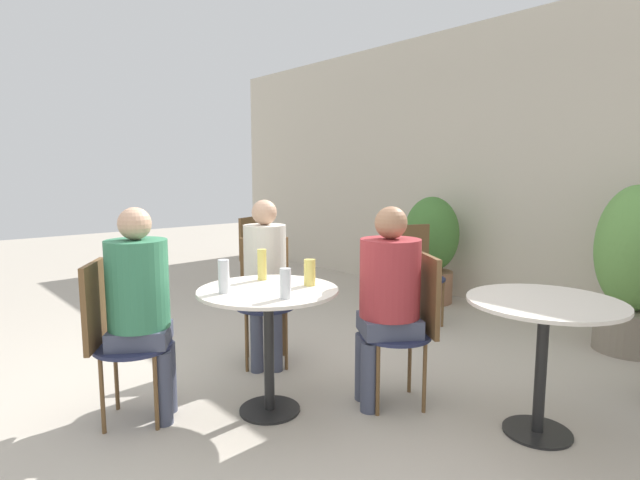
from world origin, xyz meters
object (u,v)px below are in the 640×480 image
seated_person_0 (387,290)px  beer_glass_1 (310,272)px  bistro_chair_1 (265,289)px  bistro_chair_4 (257,251)px  cafe_table_far (543,327)px  beer_glass_3 (224,276)px  seated_person_2 (141,297)px  potted_plant_1 (633,266)px  cafe_table_near (268,313)px  seated_person_1 (265,269)px  potted_plant_0 (431,246)px  bistro_chair_2 (113,328)px  beer_glass_2 (262,265)px  bistro_chair_5 (416,265)px  beer_glass_0 (285,284)px  bistro_chair_0 (412,317)px

seated_person_0 → beer_glass_1: size_ratio=7.75×
bistro_chair_1 → bistro_chair_4: bearing=91.5°
cafe_table_far → beer_glass_3: (-1.26, -1.19, 0.24)m
seated_person_2 → potted_plant_1: size_ratio=0.92×
cafe_table_near → cafe_table_far: 1.51m
seated_person_1 → potted_plant_1: potted_plant_1 is taller
seated_person_2 → potted_plant_0: size_ratio=1.06×
bistro_chair_2 → seated_person_2: bearing=-90.0°
cafe_table_near → bistro_chair_4: bistro_chair_4 is taller
beer_glass_1 → beer_glass_2: 0.34m
cafe_table_near → bistro_chair_5: (-0.58, 2.12, -0.06)m
beer_glass_0 → potted_plant_0: potted_plant_0 is taller
potted_plant_1 → beer_glass_0: bearing=-106.0°
beer_glass_0 → seated_person_2: bearing=-140.4°
cafe_table_near → bistro_chair_2: (-0.48, -0.72, -0.06)m
seated_person_0 → potted_plant_0: bearing=154.2°
seated_person_2 → beer_glass_1: bearing=-86.6°
bistro_chair_1 → seated_person_0: size_ratio=0.76×
cafe_table_far → beer_glass_3: 1.75m
bistro_chair_5 → bistro_chair_4: bearing=130.9°
beer_glass_1 → cafe_table_far: bearing=33.2°
bistro_chair_0 → bistro_chair_5: bearing=160.7°
bistro_chair_0 → seated_person_2: (-0.87, -1.31, 0.18)m
bistro_chair_0 → bistro_chair_4: same height
bistro_chair_5 → beer_glass_1: 2.02m
bistro_chair_1 → cafe_table_far: bearing=-42.5°
bistro_chair_4 → beer_glass_1: bistro_chair_4 is taller
cafe_table_near → seated_person_2: size_ratio=0.67×
beer_glass_2 → potted_plant_0: size_ratio=0.17×
seated_person_0 → potted_plant_1: 2.25m
bistro_chair_4 → seated_person_0: size_ratio=0.76×
bistro_chair_1 → seated_person_1: 0.24m
bistro_chair_2 → seated_person_1: seated_person_1 is taller
bistro_chair_5 → potted_plant_0: (-0.36, 0.71, 0.08)m
bistro_chair_2 → beer_glass_2: 0.93m
beer_glass_1 → bistro_chair_1: bearing=163.4°
beer_glass_0 → bistro_chair_5: bearing=110.6°
bistro_chair_2 → seated_person_2: size_ratio=0.75×
bistro_chair_4 → potted_plant_1: (3.38, 1.26, 0.15)m
seated_person_2 → beer_glass_3: (0.31, 0.35, 0.12)m
seated_person_2 → bistro_chair_2: bearing=90.0°
seated_person_2 → beer_glass_2: seated_person_2 is taller
bistro_chair_1 → potted_plant_1: (1.77, 2.27, 0.15)m
bistro_chair_5 → beer_glass_3: 2.43m
beer_glass_0 → potted_plant_1: (0.80, 2.81, -0.14)m
bistro_chair_4 → beer_glass_2: size_ratio=4.75×
seated_person_0 → seated_person_2: seated_person_2 is taller
beer_glass_3 → potted_plant_1: potted_plant_1 is taller
bistro_chair_1 → seated_person_2: size_ratio=0.75×
beer_glass_1 → potted_plant_0: 2.80m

